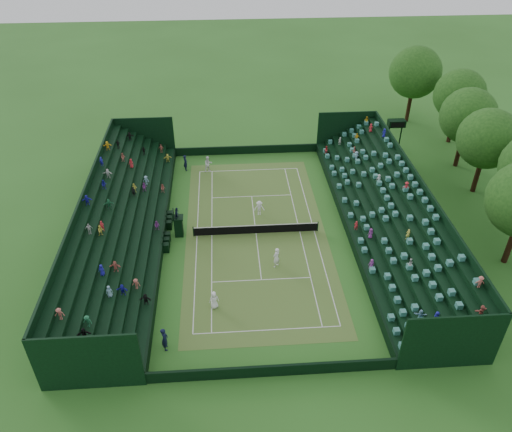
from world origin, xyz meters
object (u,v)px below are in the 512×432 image
(player_near_east, at_px, (276,257))
(player_far_west, at_px, (208,164))
(umpire_chair, at_px, (178,224))
(player_near_west, at_px, (214,300))
(tennis_net, at_px, (256,229))
(player_far_east, at_px, (259,208))

(player_near_east, bearing_deg, player_far_west, -113.50)
(player_near_east, height_order, player_far_west, player_near_east)
(umpire_chair, height_order, player_near_east, umpire_chair)
(player_near_west, height_order, player_near_east, player_near_east)
(umpire_chair, relative_size, player_far_west, 1.64)
(player_far_west, bearing_deg, player_near_east, -92.95)
(tennis_net, relative_size, player_far_west, 6.27)
(umpire_chair, distance_m, player_near_west, 10.09)
(player_far_west, bearing_deg, player_near_west, -110.70)
(player_near_west, distance_m, player_far_east, 13.10)
(umpire_chair, relative_size, player_near_east, 1.58)
(tennis_net, distance_m, umpire_chair, 7.17)
(player_far_east, bearing_deg, player_near_west, -107.92)
(tennis_net, distance_m, player_far_east, 3.12)
(tennis_net, relative_size, player_near_west, 7.35)
(player_near_west, bearing_deg, tennis_net, -125.74)
(umpire_chair, relative_size, player_far_east, 1.95)
(player_near_west, distance_m, player_far_west, 21.24)
(player_near_west, distance_m, player_near_east, 6.95)
(tennis_net, height_order, player_near_west, player_near_west)
(player_near_west, bearing_deg, player_far_west, -101.39)
(player_near_west, relative_size, player_near_east, 0.82)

